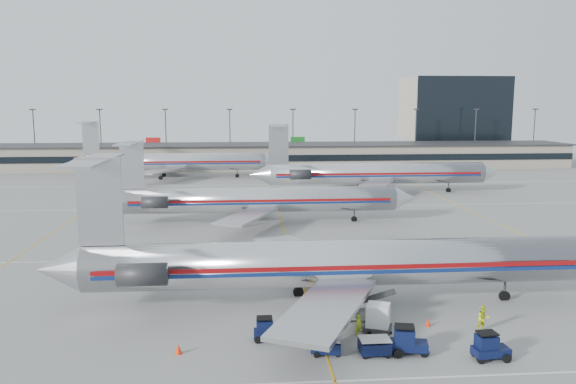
{
  "coord_description": "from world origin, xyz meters",
  "views": [
    {
      "loc": [
        -5.29,
        -49.03,
        16.33
      ],
      "look_at": [
        0.78,
        26.84,
        4.5
      ],
      "focal_mm": 35.0,
      "sensor_mm": 36.0,
      "label": 1
    }
  ],
  "objects": [
    {
      "name": "cone_right",
      "position": [
        8.32,
        -10.15,
        0.3
      ],
      "size": [
        0.5,
        0.5,
        0.6
      ],
      "primitive_type": "cone",
      "rotation": [
        0.0,
        0.0,
        -0.16
      ],
      "color": "#FF2908",
      "rests_on": "ground"
    },
    {
      "name": "tug_center",
      "position": [
        5.34,
        -14.7,
        0.9
      ],
      "size": [
        2.63,
        1.7,
        1.97
      ],
      "rotation": [
        0.0,
        0.0,
        -0.21
      ],
      "color": "black",
      "rests_on": "ground"
    },
    {
      "name": "ground",
      "position": [
        0.0,
        0.0,
        0.0
      ],
      "size": [
        260.0,
        260.0,
        0.0
      ],
      "primitive_type": "plane",
      "color": "gray",
      "rests_on": "ground"
    },
    {
      "name": "jet_second_row",
      "position": [
        -3.84,
        27.88,
        3.35
      ],
      "size": [
        44.06,
        25.94,
        11.53
      ],
      "color": "silver",
      "rests_on": "ground"
    },
    {
      "name": "jet_foreground",
      "position": [
        1.35,
        -5.17,
        3.61
      ],
      "size": [
        47.55,
        28.0,
        12.45
      ],
      "color": "silver",
      "rests_on": "ground"
    },
    {
      "name": "cone_left",
      "position": [
        -9.74,
        -13.47,
        0.34
      ],
      "size": [
        0.59,
        0.59,
        0.68
      ],
      "primitive_type": "cone",
      "rotation": [
        0.0,
        0.0,
        0.2
      ],
      "color": "#FF2908",
      "rests_on": "ground"
    },
    {
      "name": "ramp_worker_far",
      "position": [
        11.94,
        -11.51,
        0.99
      ],
      "size": [
        1.01,
        0.82,
        1.97
      ],
      "primitive_type": "imported",
      "rotation": [
        0.0,
        0.0,
        0.07
      ],
      "color": "#C1D814",
      "rests_on": "ground"
    },
    {
      "name": "distant_building",
      "position": [
        62.0,
        128.0,
        12.5
      ],
      "size": [
        30.0,
        20.0,
        25.0
      ],
      "primitive_type": "cube",
      "color": "tan",
      "rests_on": "ground"
    },
    {
      "name": "ramp_worker_near",
      "position": [
        2.76,
        -11.52,
        0.8
      ],
      "size": [
        0.69,
        0.67,
        1.6
      ],
      "primitive_type": "imported",
      "rotation": [
        0.0,
        0.0,
        0.69
      ],
      "color": "#99C012",
      "rests_on": "ground"
    },
    {
      "name": "light_mast_row",
      "position": [
        0.0,
        112.0,
        8.58
      ],
      "size": [
        163.6,
        0.4,
        15.28
      ],
      "color": "#38383D",
      "rests_on": "ground"
    },
    {
      "name": "cart_outer",
      "position": [
        3.19,
        -14.64,
        0.61
      ],
      "size": [
        2.01,
        1.38,
        1.14
      ],
      "rotation": [
        0.0,
        0.0,
        0.01
      ],
      "color": "black",
      "rests_on": "ground"
    },
    {
      "name": "belt_loader",
      "position": [
        3.71,
        -8.54,
        0.63
      ],
      "size": [
        4.53,
        1.77,
        2.35
      ],
      "rotation": [
        0.0,
        0.0,
        -0.11
      ],
      "color": "#A4A4A4",
      "rests_on": "ground"
    },
    {
      "name": "tug_left",
      "position": [
        -3.79,
        -11.77,
        0.77
      ],
      "size": [
        2.09,
        1.12,
        1.7
      ],
      "rotation": [
        0.0,
        0.0,
        0.0
      ],
      "color": "black",
      "rests_on": "ground"
    },
    {
      "name": "apron_markings",
      "position": [
        0.0,
        10.0,
        0.01
      ],
      "size": [
        160.0,
        0.15,
        0.02
      ],
      "primitive_type": "cube",
      "color": "silver",
      "rests_on": "ground"
    },
    {
      "name": "terminal",
      "position": [
        0.0,
        97.97,
        3.16
      ],
      "size": [
        162.0,
        17.0,
        6.25
      ],
      "color": "gray",
      "rests_on": "ground"
    },
    {
      "name": "uld_container",
      "position": [
        4.34,
        -10.79,
        1.03
      ],
      "size": [
        2.38,
        2.19,
        2.03
      ],
      "rotation": [
        0.0,
        0.0,
        -0.37
      ],
      "color": "#2D2D30",
      "rests_on": "ground"
    },
    {
      "name": "jet_third_row",
      "position": [
        18.62,
        53.16,
        3.76
      ],
      "size": [
        47.33,
        29.11,
        12.94
      ],
      "color": "silver",
      "rests_on": "ground"
    },
    {
      "name": "cart_inner",
      "position": [
        0.03,
        -14.21,
        0.59
      ],
      "size": [
        2.17,
        1.69,
        1.1
      ],
      "rotation": [
        0.0,
        0.0,
        -0.2
      ],
      "color": "black",
      "rests_on": "ground"
    },
    {
      "name": "tug_right",
      "position": [
        10.39,
        -15.94,
        0.86
      ],
      "size": [
        2.4,
        1.36,
        1.88
      ],
      "rotation": [
        0.0,
        0.0,
        0.09
      ],
      "color": "black",
      "rests_on": "ground"
    },
    {
      "name": "jet_back_row",
      "position": [
        -21.43,
        78.13,
        3.75
      ],
      "size": [
        47.18,
        29.02,
        12.9
      ],
      "color": "silver",
      "rests_on": "ground"
    }
  ]
}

